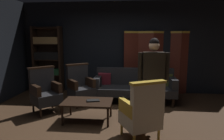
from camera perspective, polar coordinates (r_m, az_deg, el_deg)
The scene contains 11 objects.
ground_plane at distance 4.29m, azimuth -1.06°, elevation -14.34°, with size 10.00×10.00×0.00m, color #3D2819.
back_wall at distance 6.39m, azimuth 1.44°, elevation 6.32°, with size 7.20×0.10×2.80m, color black.
folding_screen at distance 6.34m, azimuth 13.04°, elevation 2.31°, with size 2.12×0.38×1.90m.
bookshelf at distance 6.67m, azimuth -17.53°, elevation 3.26°, with size 0.90×0.32×2.05m.
velvet_couch at distance 5.51m, azimuth 6.38°, elevation -4.15°, with size 2.12×0.78×0.88m.
coffee_table at distance 4.25m, azimuth -6.86°, elevation -9.27°, with size 1.00×0.64×0.42m.
armchair_gilt_accent at distance 3.46m, azimuth 8.43°, elevation -11.57°, with size 0.78×0.78×1.04m.
armchair_wing_left at distance 4.93m, azimuth -18.33°, elevation -5.69°, with size 0.82×0.82×1.04m.
armchair_wing_right at distance 5.26m, azimuth -8.92°, elevation -4.40°, with size 0.81×0.81×1.04m.
standing_figure at distance 3.94m, azimuth 11.51°, elevation -1.05°, with size 0.59×0.24×1.70m.
book_black_cloth at distance 4.22m, azimuth -5.34°, elevation -8.54°, with size 0.26×0.14×0.02m, color black.
Camera 1 is at (0.46, -3.91, 1.70)m, focal length 32.54 mm.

